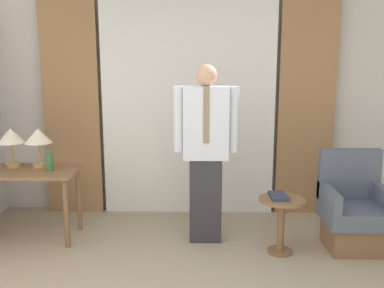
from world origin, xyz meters
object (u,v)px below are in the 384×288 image
object	(u,v)px
armchair	(354,213)
side_table	(281,216)
desk	(23,181)
table_lamp_right	(38,138)
bottle_by_lamp	(50,162)
book	(278,196)
table_lamp_left	(11,138)
person	(206,148)

from	to	relation	value
armchair	side_table	world-z (taller)	armchair
desk	table_lamp_right	bearing A→B (deg)	41.49
bottle_by_lamp	book	bearing A→B (deg)	-6.42
table_lamp_right	armchair	xyz separation A→B (m)	(3.15, -0.28, -0.69)
table_lamp_right	bottle_by_lamp	size ratio (longest dim) A/B	1.80
armchair	table_lamp_left	bearing A→B (deg)	175.29
person	side_table	xyz separation A→B (m)	(0.71, -0.27, -0.60)
table_lamp_right	bottle_by_lamp	distance (m)	0.31
bottle_by_lamp	side_table	xyz separation A→B (m)	(2.26, -0.27, -0.45)
table_lamp_left	armchair	distance (m)	3.51
table_lamp_left	armchair	bearing A→B (deg)	-4.71
table_lamp_left	book	bearing A→B (deg)	-8.62
table_lamp_left	bottle_by_lamp	bearing A→B (deg)	-19.29
armchair	side_table	distance (m)	0.75
table_lamp_right	armchair	world-z (taller)	table_lamp_right
desk	book	xyz separation A→B (m)	(2.53, -0.28, -0.06)
bottle_by_lamp	book	distance (m)	2.26
table_lamp_left	bottle_by_lamp	distance (m)	0.51
desk	armchair	size ratio (longest dim) A/B	1.18
person	armchair	bearing A→B (deg)	-5.11
side_table	book	distance (m)	0.19
table_lamp_left	book	xyz separation A→B (m)	(2.67, -0.41, -0.47)
desk	table_lamp_left	world-z (taller)	table_lamp_left
desk	person	distance (m)	1.88
desk	bottle_by_lamp	xyz separation A→B (m)	(0.30, -0.03, 0.21)
book	bottle_by_lamp	bearing A→B (deg)	173.58
person	book	size ratio (longest dim) A/B	6.92
bottle_by_lamp	person	size ratio (longest dim) A/B	0.13
person	book	bearing A→B (deg)	-20.21
desk	person	xyz separation A→B (m)	(1.85, -0.03, 0.36)
person	side_table	world-z (taller)	person
bottle_by_lamp	side_table	world-z (taller)	bottle_by_lamp
table_lamp_right	side_table	xyz separation A→B (m)	(2.42, -0.43, -0.66)
side_table	table_lamp_right	bearing A→B (deg)	169.96
armchair	book	distance (m)	0.80
side_table	bottle_by_lamp	bearing A→B (deg)	173.07
person	bottle_by_lamp	bearing A→B (deg)	-180.00
desk	person	world-z (taller)	person
table_lamp_right	bottle_by_lamp	bearing A→B (deg)	-44.14
armchair	side_table	xyz separation A→B (m)	(-0.73, -0.15, 0.02)
desk	bottle_by_lamp	distance (m)	0.36
table_lamp_left	side_table	world-z (taller)	table_lamp_left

